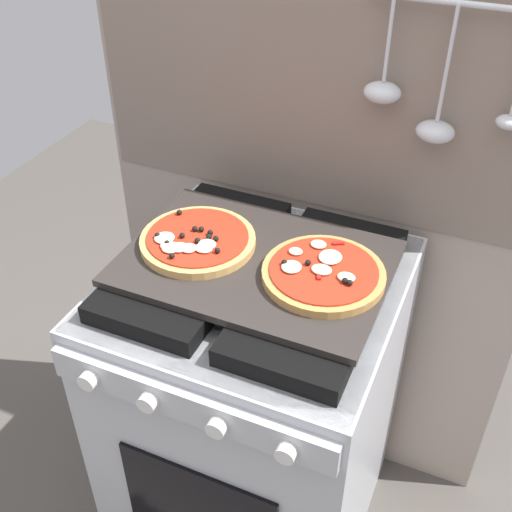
{
  "coord_description": "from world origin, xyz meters",
  "views": [
    {
      "loc": [
        0.42,
        -0.95,
        1.71
      ],
      "look_at": [
        0.0,
        0.0,
        0.93
      ],
      "focal_mm": 44.74,
      "sensor_mm": 36.0,
      "label": 1
    }
  ],
  "objects_px": {
    "stove": "(256,409)",
    "baking_tray": "(256,263)",
    "pizza_right": "(323,274)",
    "pizza_left": "(197,240)"
  },
  "relations": [
    {
      "from": "pizza_left",
      "to": "pizza_right",
      "type": "xyz_separation_m",
      "value": [
        0.28,
        -0.0,
        -0.0
      ]
    },
    {
      "from": "stove",
      "to": "baking_tray",
      "type": "distance_m",
      "value": 0.46
    },
    {
      "from": "baking_tray",
      "to": "pizza_right",
      "type": "relative_size",
      "value": 2.21
    },
    {
      "from": "baking_tray",
      "to": "pizza_right",
      "type": "distance_m",
      "value": 0.15
    },
    {
      "from": "pizza_left",
      "to": "pizza_right",
      "type": "relative_size",
      "value": 1.0
    },
    {
      "from": "baking_tray",
      "to": "pizza_right",
      "type": "height_order",
      "value": "pizza_right"
    },
    {
      "from": "stove",
      "to": "pizza_right",
      "type": "xyz_separation_m",
      "value": [
        0.14,
        -0.0,
        0.48
      ]
    },
    {
      "from": "baking_tray",
      "to": "pizza_left",
      "type": "height_order",
      "value": "pizza_left"
    },
    {
      "from": "stove",
      "to": "pizza_left",
      "type": "height_order",
      "value": "pizza_left"
    },
    {
      "from": "pizza_right",
      "to": "baking_tray",
      "type": "bearing_deg",
      "value": 179.29
    }
  ]
}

